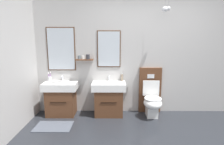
# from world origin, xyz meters

# --- Properties ---
(wall_back) EXTENTS (5.08, 0.52, 2.76)m
(wall_back) POSITION_xyz_m (-0.02, 1.70, 1.38)
(wall_back) COLOR #B7B5B2
(wall_back) RESTS_ON ground
(bath_mat) EXTENTS (0.68, 0.44, 0.01)m
(bath_mat) POSITION_xyz_m (-1.87, 0.88, 0.01)
(bath_mat) COLOR #474C56
(bath_mat) RESTS_ON ground
(vanity_sink_left) EXTENTS (0.70, 0.46, 0.71)m
(vanity_sink_left) POSITION_xyz_m (-1.87, 1.45, 0.38)
(vanity_sink_left) COLOR #56331E
(vanity_sink_left) RESTS_ON ground
(tap_on_left_sink) EXTENTS (0.03, 0.13, 0.11)m
(tap_on_left_sink) POSITION_xyz_m (-1.87, 1.62, 0.78)
(tap_on_left_sink) COLOR silver
(tap_on_left_sink) RESTS_ON vanity_sink_left
(vanity_sink_right) EXTENTS (0.70, 0.46, 0.71)m
(vanity_sink_right) POSITION_xyz_m (-0.85, 1.45, 0.38)
(vanity_sink_right) COLOR #56331E
(vanity_sink_right) RESTS_ON ground
(tap_on_right_sink) EXTENTS (0.03, 0.13, 0.11)m
(tap_on_right_sink) POSITION_xyz_m (-0.85, 1.62, 0.78)
(tap_on_right_sink) COLOR silver
(tap_on_right_sink) RESTS_ON vanity_sink_right
(toilet) EXTENTS (0.48, 0.63, 1.00)m
(toilet) POSITION_xyz_m (0.05, 1.44, 0.38)
(toilet) COLOR #56331E
(toilet) RESTS_ON ground
(toothbrush_cup) EXTENTS (0.07, 0.07, 0.20)m
(toothbrush_cup) POSITION_xyz_m (-2.14, 1.61, 0.76)
(toothbrush_cup) COLOR silver
(toothbrush_cup) RESTS_ON vanity_sink_left
(soap_dispenser) EXTENTS (0.06, 0.06, 0.18)m
(soap_dispenser) POSITION_xyz_m (-0.57, 1.62, 0.79)
(soap_dispenser) COLOR gray
(soap_dispenser) RESTS_ON vanity_sink_right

